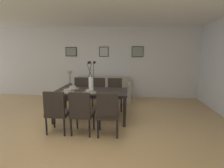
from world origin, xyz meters
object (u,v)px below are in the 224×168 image
object	(u,v)px
framed_picture_right	(138,52)
framed_picture_center	(104,52)
dining_chair_mid_right	(115,92)
framed_picture_left	(71,52)
dining_chair_near_left	(57,110)
table_lamp	(70,75)
bowl_near_left	(67,90)
dining_chair_far_right	(97,92)
centerpiece_vase	(91,79)
dining_table	(91,94)
dining_chair_mid_left	(108,112)
sofa	(103,92)
side_table	(70,93)
bowl_near_right	(73,87)
dining_chair_near_right	(81,91)
dining_chair_far_left	(81,111)
bowl_far_left	(89,91)

from	to	relation	value
framed_picture_right	framed_picture_center	bearing A→B (deg)	180.00
dining_chair_mid_right	framed_picture_left	xyz separation A→B (m)	(-1.75, 1.51, 1.18)
dining_chair_near_left	framed_picture_center	distance (m)	3.52
dining_chair_near_left	table_lamp	xyz separation A→B (m)	(-0.58, 2.69, 0.38)
bowl_near_left	dining_chair_far_right	bearing A→B (deg)	63.69
centerpiece_vase	dining_table	bearing A→B (deg)	-124.65
framed_picture_right	dining_chair_mid_left	bearing A→B (deg)	-102.20
centerpiece_vase	framed_picture_right	bearing A→B (deg)	62.68
table_lamp	sofa	bearing A→B (deg)	4.57
framed_picture_center	side_table	bearing A→B (deg)	-153.01
side_table	table_lamp	size ratio (longest dim) A/B	1.02
dining_chair_near_left	table_lamp	distance (m)	2.78
side_table	centerpiece_vase	bearing A→B (deg)	-57.92
bowl_near_right	sofa	bearing A→B (deg)	71.10
dining_chair_mid_right	framed_picture_right	xyz separation A→B (m)	(0.71, 1.51, 1.18)
bowl_near_right	framed_picture_left	xyz separation A→B (m)	(-0.69, 2.17, 0.91)
bowl_near_left	side_table	bearing A→B (deg)	106.28
dining_chair_mid_left	bowl_near_left	world-z (taller)	dining_chair_mid_left
bowl_near_right	sofa	size ratio (longest dim) A/B	0.09
sofa	dining_chair_near_right	bearing A→B (deg)	-119.10
dining_chair_near_left	bowl_near_right	bearing A→B (deg)	89.56
dining_chair_far_right	framed_picture_right	xyz separation A→B (m)	(1.23, 1.50, 1.18)
dining_table	dining_chair_near_left	xyz separation A→B (m)	(-0.55, -0.89, -0.15)
dining_chair_far_left	bowl_near_left	bearing A→B (deg)	126.96
sofa	framed_picture_right	distance (m)	1.91
dining_chair_mid_right	table_lamp	size ratio (longest dim) A/B	1.80
dining_chair_mid_right	framed_picture_left	distance (m)	2.60
dining_chair_far_right	framed_picture_right	size ratio (longest dim) A/B	2.18
dining_chair_near_left	dining_chair_near_right	distance (m)	1.79
centerpiece_vase	framed_picture_right	xyz separation A→B (m)	(1.23, 2.38, 0.67)
bowl_near_left	bowl_far_left	distance (m)	0.54
dining_chair_mid_right	dining_chair_far_left	bearing A→B (deg)	-107.11
bowl_far_left	side_table	world-z (taller)	bowl_far_left
dining_chair_far_right	framed_picture_left	distance (m)	2.27
dining_chair_near_right	dining_chair_far_right	bearing A→B (deg)	-2.82
centerpiece_vase	framed_picture_right	world-z (taller)	framed_picture_right
sofa	dining_chair_far_right	bearing A→B (deg)	-92.11
dining_chair_far_right	bowl_near_left	distance (m)	1.25
dining_chair_near_left	side_table	distance (m)	2.77
dining_chair_mid_left	dining_chair_mid_right	distance (m)	1.78
table_lamp	framed_picture_center	xyz separation A→B (m)	(1.13, 0.58, 0.80)
dining_chair_far_right	dining_chair_mid_left	world-z (taller)	same
dining_chair_near_right	framed_picture_left	xyz separation A→B (m)	(-0.71, 1.48, 1.18)
dining_table	framed_picture_left	distance (m)	2.87
dining_chair_mid_right	sofa	size ratio (longest dim) A/B	0.47
sofa	table_lamp	world-z (taller)	table_lamp
dining_chair_far_right	table_lamp	distance (m)	1.51
bowl_near_left	framed_picture_center	size ratio (longest dim) A/B	0.47
dining_chair_far_right	framed_picture_center	world-z (taller)	framed_picture_center
centerpiece_vase	sofa	distance (m)	2.04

